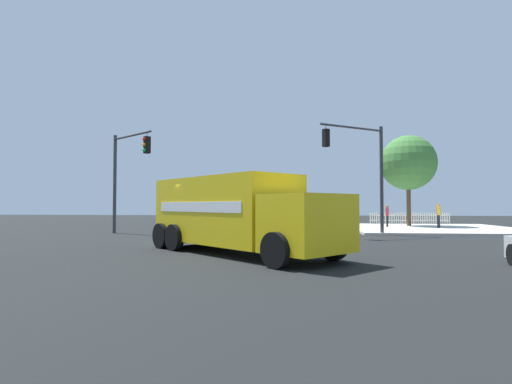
{
  "coord_description": "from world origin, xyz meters",
  "views": [
    {
      "loc": [
        -3.21,
        15.5,
        1.73
      ],
      "look_at": [
        -1.98,
        2.36,
        2.17
      ],
      "focal_mm": 27.37,
      "sensor_mm": 36.0,
      "label": 1
    }
  ],
  "objects_px": {
    "traffic_light_secondary": "(125,168)",
    "shade_tree_near": "(408,163)",
    "delivery_truck": "(236,213)",
    "pedestrian_near_corner": "(387,214)",
    "traffic_light_primary": "(363,161)",
    "pedestrian_crossing": "(439,213)"
  },
  "relations": [
    {
      "from": "delivery_truck",
      "to": "traffic_light_secondary",
      "type": "height_order",
      "value": "traffic_light_secondary"
    },
    {
      "from": "traffic_light_primary",
      "to": "pedestrian_crossing",
      "type": "xyz_separation_m",
      "value": [
        -6.11,
        -5.76,
        -3.02
      ]
    },
    {
      "from": "traffic_light_primary",
      "to": "pedestrian_near_corner",
      "type": "distance_m",
      "value": 8.33
    },
    {
      "from": "delivery_truck",
      "to": "shade_tree_near",
      "type": "bearing_deg",
      "value": -122.58
    },
    {
      "from": "traffic_light_secondary",
      "to": "pedestrian_near_corner",
      "type": "height_order",
      "value": "traffic_light_secondary"
    },
    {
      "from": "pedestrian_near_corner",
      "to": "shade_tree_near",
      "type": "height_order",
      "value": "shade_tree_near"
    },
    {
      "from": "pedestrian_crossing",
      "to": "pedestrian_near_corner",
      "type": "bearing_deg",
      "value": -23.4
    },
    {
      "from": "traffic_light_secondary",
      "to": "shade_tree_near",
      "type": "distance_m",
      "value": 20.74
    },
    {
      "from": "delivery_truck",
      "to": "traffic_light_primary",
      "type": "xyz_separation_m",
      "value": [
        -6.01,
        -8.53,
        2.74
      ]
    },
    {
      "from": "delivery_truck",
      "to": "pedestrian_near_corner",
      "type": "bearing_deg",
      "value": -119.81
    },
    {
      "from": "traffic_light_primary",
      "to": "pedestrian_crossing",
      "type": "height_order",
      "value": "traffic_light_primary"
    },
    {
      "from": "pedestrian_crossing",
      "to": "traffic_light_secondary",
      "type": "bearing_deg",
      "value": 15.82
    },
    {
      "from": "traffic_light_primary",
      "to": "traffic_light_secondary",
      "type": "relative_size",
      "value": 1.01
    },
    {
      "from": "pedestrian_crossing",
      "to": "shade_tree_near",
      "type": "xyz_separation_m",
      "value": [
        1.19,
        -2.82,
        3.81
      ]
    },
    {
      "from": "traffic_light_primary",
      "to": "traffic_light_secondary",
      "type": "xyz_separation_m",
      "value": [
        13.97,
        -0.07,
        -0.21
      ]
    },
    {
      "from": "pedestrian_near_corner",
      "to": "traffic_light_secondary",
      "type": "bearing_deg",
      "value": 22.61
    },
    {
      "from": "traffic_light_secondary",
      "to": "pedestrian_crossing",
      "type": "bearing_deg",
      "value": -164.18
    },
    {
      "from": "delivery_truck",
      "to": "pedestrian_near_corner",
      "type": "distance_m",
      "value": 18.04
    },
    {
      "from": "delivery_truck",
      "to": "pedestrian_near_corner",
      "type": "xyz_separation_m",
      "value": [
        -8.97,
        -15.65,
        -0.4
      ]
    },
    {
      "from": "traffic_light_primary",
      "to": "traffic_light_secondary",
      "type": "bearing_deg",
      "value": -0.29
    },
    {
      "from": "traffic_light_secondary",
      "to": "shade_tree_near",
      "type": "height_order",
      "value": "shade_tree_near"
    },
    {
      "from": "delivery_truck",
      "to": "pedestrian_near_corner",
      "type": "height_order",
      "value": "delivery_truck"
    }
  ]
}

